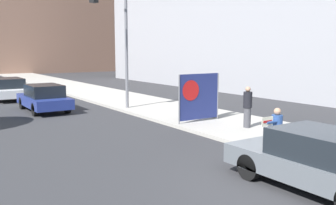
% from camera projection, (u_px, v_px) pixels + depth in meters
% --- Properties ---
extents(ground_plane, '(160.00, 160.00, 0.00)m').
position_uv_depth(ground_plane, '(294.00, 191.00, 8.34)').
color(ground_plane, '#303033').
extents(sidewalk_curb, '(4.29, 90.00, 0.14)m').
position_uv_depth(sidewalk_curb, '(130.00, 101.00, 22.81)').
color(sidewalk_curb, '#A8A399').
rests_on(sidewalk_curb, ground_plane).
extents(seated_protester, '(0.97, 0.77, 1.23)m').
position_uv_depth(seated_protester, '(279.00, 126.00, 11.50)').
color(seated_protester, '#474C56').
rests_on(seated_protester, sidewalk_curb).
extents(jogger_on_sidewalk, '(0.34, 0.34, 1.60)m').
position_uv_depth(jogger_on_sidewalk, '(248.00, 107.00, 14.52)').
color(jogger_on_sidewalk, '#424247').
rests_on(jogger_on_sidewalk, sidewalk_curb).
extents(pedestrian_behind, '(0.34, 0.34, 1.81)m').
position_uv_depth(pedestrian_behind, '(213.00, 97.00, 16.78)').
color(pedestrian_behind, black).
rests_on(pedestrian_behind, sidewalk_curb).
extents(protest_banner, '(2.12, 0.06, 2.02)m').
position_uv_depth(protest_banner, '(199.00, 97.00, 15.70)').
color(protest_banner, slate).
rests_on(protest_banner, sidewalk_curb).
extents(traffic_light_pole, '(2.33, 2.09, 6.31)m').
position_uv_depth(traffic_light_pole, '(116.00, 26.00, 18.52)').
color(traffic_light_pole, slate).
rests_on(traffic_light_pole, sidewalk_curb).
extents(parked_car_curbside, '(1.87, 4.21, 1.36)m').
position_uv_depth(parked_car_curbside, '(321.00, 160.00, 8.34)').
color(parked_car_curbside, '#565B60').
rests_on(parked_car_curbside, ground_plane).
extents(car_on_road_nearest, '(1.80, 4.25, 1.38)m').
position_uv_depth(car_on_road_nearest, '(44.00, 98.00, 19.33)').
color(car_on_road_nearest, navy).
rests_on(car_on_road_nearest, ground_plane).
extents(car_on_road_midblock, '(1.88, 4.64, 1.38)m').
position_uv_depth(car_on_road_midblock, '(8.00, 89.00, 24.01)').
color(car_on_road_midblock, white).
rests_on(car_on_road_midblock, ground_plane).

